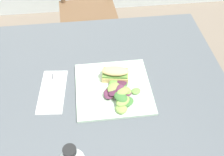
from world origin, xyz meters
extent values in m
cube|color=#51565B|center=(0.12, 0.07, 0.72)|extent=(1.15, 0.97, 0.03)
cube|color=#2D2D33|center=(0.62, 0.48, 0.35)|extent=(0.07, 0.07, 0.71)
cylinder|color=brown|center=(0.01, 0.89, 0.21)|extent=(0.03, 0.03, 0.43)
cylinder|color=brown|center=(0.35, 0.90, 0.21)|extent=(0.03, 0.03, 0.43)
cylinder|color=brown|center=(0.00, 1.22, 0.21)|extent=(0.03, 0.03, 0.43)
cylinder|color=brown|center=(0.34, 1.24, 0.21)|extent=(0.03, 0.03, 0.43)
cube|color=brown|center=(0.18, 1.06, 0.44)|extent=(0.42, 0.42, 0.02)
cube|color=beige|center=(0.23, 0.09, 0.74)|extent=(0.29, 0.29, 0.01)
cube|color=#DBB270|center=(0.25, 0.13, 0.76)|extent=(0.11, 0.06, 0.02)
cube|color=#6B9E47|center=(0.25, 0.13, 0.78)|extent=(0.10, 0.07, 0.01)
ellipsoid|color=#DBB270|center=(0.25, 0.13, 0.79)|extent=(0.11, 0.06, 0.02)
ellipsoid|color=#84A84C|center=(0.25, -0.02, 0.76)|extent=(0.05, 0.05, 0.02)
ellipsoid|color=#3D7033|center=(0.27, 0.00, 0.76)|extent=(0.07, 0.06, 0.01)
ellipsoid|color=#4C2338|center=(0.23, 0.05, 0.78)|extent=(0.07, 0.07, 0.01)
ellipsoid|color=#84A84C|center=(0.23, 0.06, 0.77)|extent=(0.07, 0.07, 0.01)
ellipsoid|color=#602D47|center=(0.27, 0.04, 0.77)|extent=(0.05, 0.04, 0.01)
ellipsoid|color=#84A84C|center=(0.26, 0.00, 0.77)|extent=(0.07, 0.07, 0.02)
ellipsoid|color=#602D47|center=(0.21, 0.05, 0.76)|extent=(0.04, 0.06, 0.01)
ellipsoid|color=#3D7033|center=(0.25, 0.01, 0.77)|extent=(0.07, 0.07, 0.02)
ellipsoid|color=#6B9E47|center=(0.31, 0.05, 0.76)|extent=(0.05, 0.04, 0.01)
ellipsoid|color=#84A84C|center=(0.27, 0.05, 0.77)|extent=(0.06, 0.06, 0.02)
ellipsoid|color=#84A84C|center=(0.26, 0.03, 0.78)|extent=(0.06, 0.05, 0.02)
ellipsoid|color=#84A84C|center=(0.25, 0.04, 0.77)|extent=(0.06, 0.07, 0.02)
ellipsoid|color=#602D47|center=(0.25, 0.05, 0.78)|extent=(0.04, 0.06, 0.02)
ellipsoid|color=#4C2338|center=(0.26, 0.09, 0.76)|extent=(0.06, 0.04, 0.01)
ellipsoid|color=#6B9E47|center=(0.24, 0.10, 0.76)|extent=(0.05, 0.07, 0.01)
ellipsoid|color=#3D7033|center=(0.26, 0.09, 0.76)|extent=(0.06, 0.05, 0.01)
cube|color=white|center=(0.00, 0.10, 0.74)|extent=(0.12, 0.23, 0.00)
cube|color=silver|center=(0.00, 0.08, 0.75)|extent=(0.01, 0.14, 0.00)
cube|color=silver|center=(0.00, 0.17, 0.75)|extent=(0.03, 0.05, 0.00)
cube|color=#38383D|center=(0.00, 0.18, 0.75)|extent=(0.00, 0.03, 0.00)
cube|color=#38383D|center=(0.00, 0.18, 0.75)|extent=(0.00, 0.03, 0.00)
cube|color=#38383D|center=(-0.01, 0.18, 0.75)|extent=(0.00, 0.03, 0.00)
cylinder|color=#B2BCB7|center=(0.08, -0.28, 0.93)|extent=(0.03, 0.03, 0.04)
cylinder|color=black|center=(0.08, -0.28, 0.95)|extent=(0.03, 0.03, 0.01)
camera|label=1|loc=(0.15, -0.61, 1.54)|focal=43.91mm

